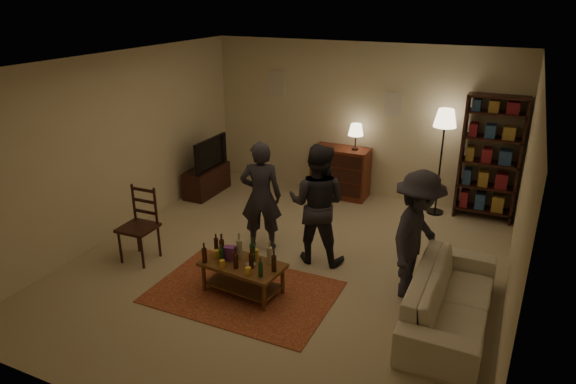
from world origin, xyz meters
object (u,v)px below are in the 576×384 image
Objects in this scene: tv_stand at (207,173)px; person_by_sofa at (417,236)px; bookshelf at (490,158)px; floor_lamp at (445,126)px; sofa at (451,299)px; dresser at (341,171)px; person_left at (261,196)px; coffee_table at (242,265)px; dining_chair at (141,221)px; person_right at (317,204)px.

person_by_sofa is (4.14, -1.82, 0.42)m from tv_stand.
tv_stand is 4.84m from bookshelf.
sofa is (0.68, -3.05, -1.20)m from floor_lamp.
person_left reaches higher than dresser.
floor_lamp is at bearing -152.76° from person_left.
bookshelf reaches higher than person_by_sofa.
floor_lamp reaches higher than coffee_table.
sofa is at bearing -52.46° from dresser.
dining_chair reaches higher than sofa.
sofa is at bearing -25.34° from tv_stand.
person_right reaches higher than dining_chair.
floor_lamp reaches higher than person_left.
person_right is 1.45m from person_by_sofa.
tv_stand reaches higher than dining_chair.
dresser is (0.02, 3.55, 0.10)m from coffee_table.
coffee_table is at bearing 61.27° from person_right.
floor_lamp reaches higher than sofa.
person_by_sofa is at bearing -23.74° from tv_stand.
person_left is at bearing -138.73° from bookshelf.
person_by_sofa is at bearing -55.33° from dresser.
floor_lamp is 3.35m from sofa.
coffee_table is 2.45m from sofa.
tv_stand is 4.21m from floor_lamp.
person_right reaches higher than coffee_table.
tv_stand is (-0.54, 2.44, -0.17)m from dining_chair.
dining_chair reaches higher than coffee_table.
dining_chair is 5.40m from bookshelf.
dining_chair is at bearing 108.89° from person_by_sofa.
sofa is (4.10, 0.24, -0.25)m from dining_chair.
coffee_table is 4.05m from floor_lamp.
sofa is (2.41, 0.44, -0.07)m from coffee_table.
dresser is at bearing 37.54° from sofa.
person_left is (-0.34, 1.16, 0.42)m from coffee_table.
person_left is 0.99× the size of person_by_sofa.
sofa is 1.30× the size of person_left.
coffee_table is 3.45m from tv_stand.
bookshelf reaches higher than person_left.
tv_stand is (-2.23, 2.64, 0.01)m from coffee_table.
dining_chair is 2.42m from person_right.
dresser is 0.67× the size of bookshelf.
dresser is 3.34m from person_by_sofa.
person_left is at bearing 75.19° from sofa.
dresser reaches higher than coffee_table.
person_by_sofa is at bearing 52.96° from sofa.
bookshelf is 1.14× the size of floor_lamp.
coffee_table is at bearing -124.20° from bookshelf.
person_right is (2.20, 0.97, 0.28)m from dining_chair.
person_by_sofa is at bearing 150.10° from person_left.
person_right is (-1.90, 0.73, 0.53)m from sofa.
person_left is at bearing 106.13° from coffee_table.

